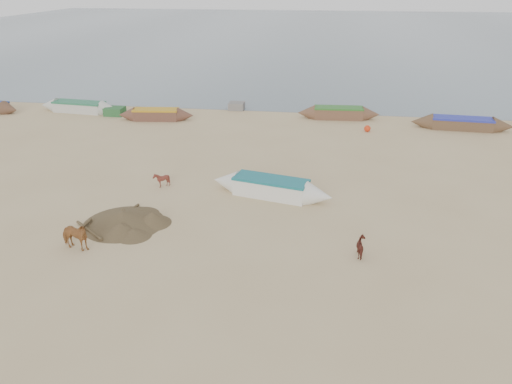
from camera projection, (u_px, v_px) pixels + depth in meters
The scene contains 9 objects.
ground at pixel (241, 258), 19.01m from camera, with size 140.00×140.00×0.00m, color tan.
sea at pixel (318, 32), 93.29m from camera, with size 160.00×160.00×0.00m, color slate.
cow_adult at pixel (74, 236), 19.33m from camera, with size 0.64×1.40×1.18m, color #9A6232.
calf_front at pixel (162, 180), 25.18m from camera, with size 0.63×0.71×0.78m, color maroon.
calf_right at pixel (363, 247), 18.99m from camera, with size 0.73×0.63×0.74m, color maroon.
near_canoe at pixel (271, 187), 24.12m from camera, with size 6.11×1.23×0.91m, color silver, non-canonical shape.
debris_pile at pixel (123, 218), 21.49m from camera, with size 3.53×3.53×0.56m, color brown.
waterline_canoes at pixel (305, 115), 36.61m from camera, with size 53.41×4.70×0.89m.
beach_clutter at pixel (341, 117), 36.51m from camera, with size 44.25×5.44×0.64m.
Camera 1 is at (3.01, -16.14, 9.92)m, focal length 35.00 mm.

